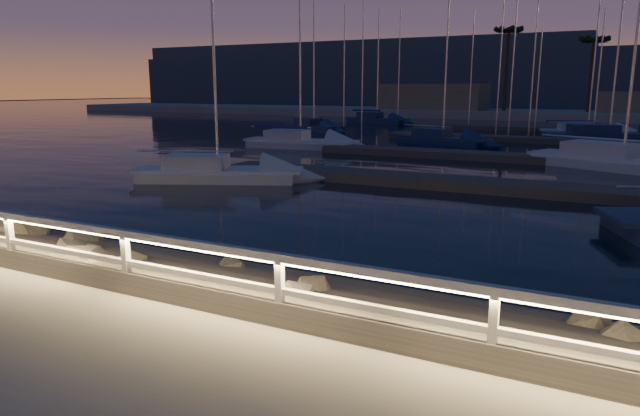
% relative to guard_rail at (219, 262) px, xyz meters
% --- Properties ---
extents(ground, '(400.00, 400.00, 0.00)m').
position_rel_guard_rail_xyz_m(ground, '(0.07, 0.00, -0.77)').
color(ground, '#A09B90').
rests_on(ground, ground).
extents(harbor_water, '(400.00, 440.00, 0.60)m').
position_rel_guard_rail_xyz_m(harbor_water, '(0.07, 31.22, -1.74)').
color(harbor_water, black).
rests_on(harbor_water, ground).
extents(guard_rail, '(44.11, 0.12, 1.06)m').
position_rel_guard_rail_xyz_m(guard_rail, '(0.00, 0.00, 0.00)').
color(guard_rail, white).
rests_on(guard_rail, ground).
extents(riprap, '(29.20, 2.89, 1.32)m').
position_rel_guard_rail_xyz_m(riprap, '(-2.06, 1.42, -0.97)').
color(riprap, '#6B645B').
rests_on(riprap, ground).
extents(floating_docks, '(22.00, 36.00, 0.40)m').
position_rel_guard_rail_xyz_m(floating_docks, '(0.07, 32.50, -1.17)').
color(floating_docks, '#5D554D').
rests_on(floating_docks, ground).
extents(far_shore, '(160.00, 14.00, 5.20)m').
position_rel_guard_rail_xyz_m(far_shore, '(-0.06, 74.05, -0.48)').
color(far_shore, '#A09B90').
rests_on(far_shore, ground).
extents(palm_left, '(3.00, 3.00, 11.20)m').
position_rel_guard_rail_xyz_m(palm_left, '(-7.93, 72.00, 9.36)').
color(palm_left, '#43351F').
rests_on(palm_left, ground).
extents(palm_center, '(3.00, 3.00, 9.70)m').
position_rel_guard_rail_xyz_m(palm_center, '(2.07, 73.00, 8.01)').
color(palm_center, '#43351F').
rests_on(palm_center, ground).
extents(distant_hills, '(230.00, 37.50, 18.00)m').
position_rel_guard_rail_xyz_m(distant_hills, '(-22.06, 133.69, 3.96)').
color(distant_hills, '#374456').
rests_on(distant_hills, ground).
extents(sailboat_b, '(7.41, 4.74, 12.33)m').
position_rel_guard_rail_xyz_m(sailboat_b, '(-10.16, 13.06, -0.95)').
color(sailboat_b, silver).
rests_on(sailboat_b, ground).
extents(sailboat_f, '(7.87, 3.10, 13.07)m').
position_rel_guard_rail_xyz_m(sailboat_f, '(-13.71, 26.87, -0.94)').
color(sailboat_f, silver).
rests_on(sailboat_f, ground).
extents(sailboat_g, '(9.23, 5.85, 15.27)m').
position_rel_guard_rail_xyz_m(sailboat_g, '(5.48, 25.09, -0.91)').
color(sailboat_g, silver).
rests_on(sailboat_g, ground).
extents(sailboat_i, '(7.04, 4.56, 11.78)m').
position_rel_guard_rail_xyz_m(sailboat_i, '(-20.11, 41.16, -0.94)').
color(sailboat_i, navy).
rests_on(sailboat_i, ground).
extents(sailboat_j, '(7.28, 3.93, 11.96)m').
position_rel_guard_rail_xyz_m(sailboat_j, '(-5.84, 33.79, -0.96)').
color(sailboat_j, navy).
rests_on(sailboat_j, ground).
extents(sailboat_k, '(7.62, 4.11, 12.47)m').
position_rel_guard_rail_xyz_m(sailboat_k, '(3.05, 46.14, -0.97)').
color(sailboat_k, silver).
rests_on(sailboat_k, ground).
extents(sailboat_l, '(9.68, 5.72, 15.85)m').
position_rel_guard_rail_xyz_m(sailboat_l, '(4.66, 42.20, -0.92)').
color(sailboat_l, navy).
rests_on(sailboat_l, ground).
extents(sailboat_m, '(7.61, 3.40, 12.60)m').
position_rel_guard_rail_xyz_m(sailboat_m, '(-19.29, 55.04, -0.92)').
color(sailboat_m, navy).
rests_on(sailboat_m, ground).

